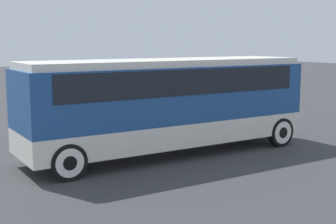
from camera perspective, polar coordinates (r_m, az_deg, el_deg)
The scene contains 4 objects.
ground_plane at distance 16.00m, azimuth 0.00°, elevation -5.12°, with size 120.00×120.00×0.00m, color #38383A.
tour_bus at distance 15.70m, azimuth 0.30°, elevation 1.78°, with size 9.93×2.63×3.21m.
parked_car_near at distance 21.24m, azimuth -4.74°, elevation 0.18°, with size 4.09×1.83×1.40m.
parked_car_mid at distance 26.03m, azimuth -1.68°, elevation 1.81°, with size 4.23×1.89×1.43m.
Camera 1 is at (-8.25, -13.17, 3.80)m, focal length 50.00 mm.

